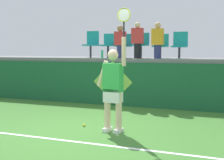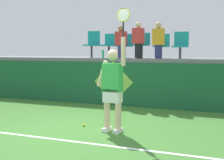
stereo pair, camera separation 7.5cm
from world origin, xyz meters
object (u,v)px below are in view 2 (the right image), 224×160
at_px(water_bottle, 103,54).
at_px(stadium_chair_0, 93,43).
at_px(spectator_2, 158,40).
at_px(spectator_1, 138,40).
at_px(stadium_chair_2, 125,44).
at_px(stadium_chair_5, 181,44).
at_px(stadium_chair_1, 110,44).
at_px(stadium_chair_3, 142,43).
at_px(stadium_chair_4, 162,44).
at_px(tennis_ball, 84,125).
at_px(tennis_player, 113,86).
at_px(spectator_0, 121,41).

height_order(water_bottle, stadium_chair_0, stadium_chair_0).
bearing_deg(spectator_2, spectator_1, -178.90).
bearing_deg(stadium_chair_2, stadium_chair_5, 0.25).
distance_m(water_bottle, stadium_chair_1, 0.64).
bearing_deg(water_bottle, spectator_1, 4.96).
xyz_separation_m(stadium_chair_2, spectator_2, (1.19, -0.44, 0.12)).
height_order(stadium_chair_0, spectator_1, spectator_1).
distance_m(water_bottle, spectator_2, 1.80).
bearing_deg(stadium_chair_3, stadium_chair_5, 0.40).
bearing_deg(stadium_chair_2, stadium_chair_4, -0.00).
distance_m(tennis_ball, stadium_chair_1, 4.07).
distance_m(stadium_chair_3, spectator_2, 0.77).
xyz_separation_m(tennis_player, stadium_chair_4, (0.14, 3.72, 0.91)).
distance_m(stadium_chair_5, spectator_2, 0.75).
relative_size(tennis_player, stadium_chair_4, 3.34).
bearing_deg(spectator_0, stadium_chair_5, 13.26).
xyz_separation_m(water_bottle, stadium_chair_3, (1.13, 0.55, 0.34)).
xyz_separation_m(tennis_ball, stadium_chair_0, (-1.46, 3.53, 1.91)).
bearing_deg(stadium_chair_2, spectator_1, -38.21).
relative_size(stadium_chair_5, spectator_0, 0.80).
height_order(water_bottle, stadium_chair_2, stadium_chair_2).
relative_size(stadium_chair_2, spectator_2, 0.72).
relative_size(stadium_chair_3, spectator_1, 0.73).
distance_m(stadium_chair_2, spectator_1, 0.74).
distance_m(stadium_chair_2, stadium_chair_4, 1.19).
bearing_deg(spectator_1, tennis_ball, -95.47).
bearing_deg(spectator_0, stadium_chair_4, 19.03).
distance_m(stadium_chair_0, spectator_0, 1.26).
bearing_deg(spectator_1, spectator_0, 176.07).
xyz_separation_m(stadium_chair_3, stadium_chair_4, (0.62, 0.00, -0.04)).
xyz_separation_m(tennis_player, spectator_2, (0.14, 3.28, 1.05)).
bearing_deg(stadium_chair_5, water_bottle, -166.58).
relative_size(stadium_chair_2, stadium_chair_5, 0.96).
xyz_separation_m(tennis_player, stadium_chair_3, (-0.48, 3.71, 0.95)).
xyz_separation_m(tennis_player, water_bottle, (-1.61, 3.17, 0.61)).
distance_m(tennis_ball, stadium_chair_0, 4.27).
bearing_deg(water_bottle, tennis_player, -63.10).
bearing_deg(stadium_chair_3, spectator_0, -144.36).
relative_size(stadium_chair_0, stadium_chair_5, 1.10).
bearing_deg(stadium_chair_1, water_bottle, -90.53).
height_order(tennis_ball, stadium_chair_4, stadium_chair_4).
xyz_separation_m(stadium_chair_0, stadium_chair_5, (2.96, -0.00, -0.06)).
bearing_deg(stadium_chair_1, spectator_2, -14.14).
distance_m(stadium_chair_2, spectator_0, 0.42).
height_order(stadium_chair_2, stadium_chair_5, stadium_chair_5).
xyz_separation_m(stadium_chair_1, stadium_chair_4, (1.74, 0.00, -0.03)).
bearing_deg(stadium_chair_4, stadium_chair_3, -179.93).
height_order(tennis_player, stadium_chair_5, tennis_player).
xyz_separation_m(stadium_chair_5, spectator_0, (-1.78, -0.42, 0.09)).
xyz_separation_m(tennis_player, tennis_ball, (-0.77, 0.20, -0.93)).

